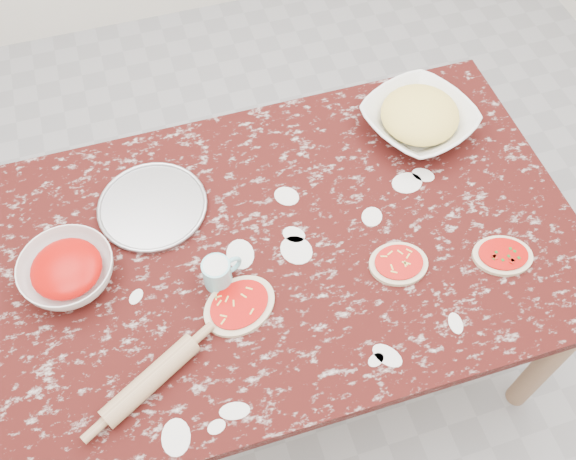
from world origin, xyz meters
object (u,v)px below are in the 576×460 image
at_px(rolling_pin, 151,380).
at_px(flour_mug, 218,273).
at_px(worktable, 288,255).
at_px(cheese_bowl, 419,120).
at_px(pizza_tray, 153,207).
at_px(sauce_bowl, 68,272).

bearing_deg(rolling_pin, flour_mug, 45.50).
bearing_deg(worktable, cheese_bowl, 28.51).
bearing_deg(pizza_tray, worktable, -32.55).
height_order(cheese_bowl, rolling_pin, cheese_bowl).
xyz_separation_m(sauce_bowl, cheese_bowl, (1.08, 0.22, 0.00)).
bearing_deg(pizza_tray, rolling_pin, -100.66).
height_order(pizza_tray, flour_mug, flour_mug).
relative_size(pizza_tray, flour_mug, 2.76).
bearing_deg(flour_mug, rolling_pin, -134.50).
xyz_separation_m(sauce_bowl, flour_mug, (0.37, -0.12, 0.01)).
xyz_separation_m(pizza_tray, sauce_bowl, (-0.25, -0.16, 0.03)).
xyz_separation_m(pizza_tray, cheese_bowl, (0.83, 0.06, 0.03)).
bearing_deg(pizza_tray, sauce_bowl, -146.76).
distance_m(sauce_bowl, cheese_bowl, 1.10).
distance_m(pizza_tray, sauce_bowl, 0.30).
height_order(worktable, rolling_pin, rolling_pin).
bearing_deg(flour_mug, pizza_tray, 113.89).
relative_size(sauce_bowl, flour_mug, 2.24).
bearing_deg(cheese_bowl, worktable, -151.49).
distance_m(pizza_tray, cheese_bowl, 0.83).
relative_size(sauce_bowl, rolling_pin, 0.92).
xyz_separation_m(pizza_tray, rolling_pin, (-0.10, -0.51, 0.02)).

